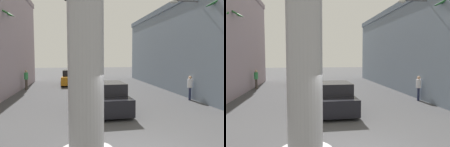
# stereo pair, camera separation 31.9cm
# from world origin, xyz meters

# --- Properties ---
(ground_plane) EXTENTS (88.31, 88.31, 0.00)m
(ground_plane) POSITION_xyz_m (0.00, 10.00, 0.00)
(ground_plane) COLOR #424244
(building_right) EXTENTS (8.13, 20.92, 7.42)m
(building_right) POSITION_xyz_m (10.08, 13.43, 3.72)
(building_right) COLOR slate
(building_right) RESTS_ON ground
(street_lamp) EXTENTS (2.79, 0.28, 6.62)m
(street_lamp) POSITION_xyz_m (6.42, 7.58, 4.08)
(street_lamp) COLOR #59595E
(street_lamp) RESTS_ON ground
(car_lead) EXTENTS (2.24, 4.72, 1.56)m
(car_lead) POSITION_xyz_m (-0.19, 5.88, 0.70)
(car_lead) COLOR black
(car_lead) RESTS_ON ground
(car_far) EXTENTS (2.12, 4.48, 1.56)m
(car_far) POSITION_xyz_m (-2.06, 17.41, 0.74)
(car_far) COLOR black
(car_far) RESTS_ON ground
(pedestrian_far_left) EXTENTS (0.41, 0.41, 1.74)m
(pedestrian_far_left) POSITION_xyz_m (-6.00, 14.47, 1.02)
(pedestrian_far_left) COLOR #3F3833
(pedestrian_far_left) RESTS_ON ground
(pedestrian_mid_right) EXTENTS (0.47, 0.47, 1.63)m
(pedestrian_mid_right) POSITION_xyz_m (5.84, 7.78, 0.95)
(pedestrian_mid_right) COLOR #1E233F
(pedestrian_mid_right) RESTS_ON ground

